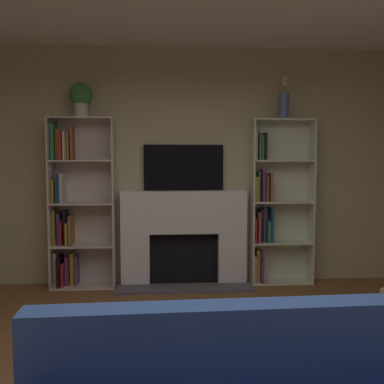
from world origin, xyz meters
The scene contains 7 objects.
wall_back_accent centered at (0.00, 2.72, 1.41)m, with size 5.80×0.06×2.83m, color tan.
fireplace centered at (0.00, 2.59, 0.59)m, with size 1.59×0.51×1.12m.
tv centered at (0.00, 2.66, 1.40)m, with size 0.95×0.06×0.55m, color black.
bookshelf_left centered at (-1.27, 2.59, 0.95)m, with size 0.74×0.30×1.97m.
bookshelf_right centered at (1.09, 2.60, 0.95)m, with size 0.74×0.26×1.97m.
potted_plant centered at (-1.18, 2.54, 2.21)m, with size 0.26×0.26×0.40m.
vase_with_flowers centered at (1.18, 2.54, 2.16)m, with size 0.12×0.12×0.50m.
Camera 1 is at (-0.23, -2.43, 1.48)m, focal length 39.70 mm.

